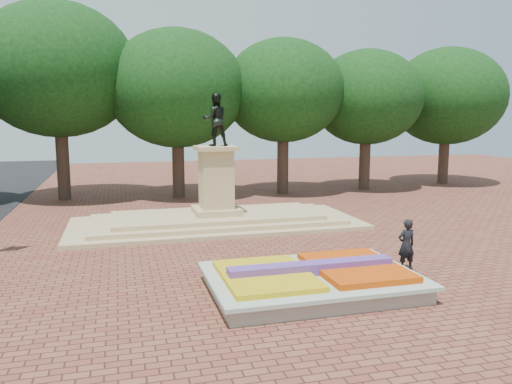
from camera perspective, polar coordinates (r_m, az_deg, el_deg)
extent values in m
plane|color=brown|center=(17.13, 0.67, -9.39)|extent=(90.00, 90.00, 0.00)
cube|color=gray|center=(15.57, 6.36, -10.42)|extent=(6.00, 4.00, 0.45)
cube|color=beige|center=(15.49, 6.37, -9.46)|extent=(6.30, 4.30, 0.12)
cube|color=#CD580B|center=(16.03, 11.25, -8.47)|extent=(2.60, 3.40, 0.22)
cube|color=gold|center=(14.99, 1.16, -9.54)|extent=(2.60, 3.40, 0.18)
cube|color=#523086|center=(15.42, 6.39, -8.68)|extent=(5.20, 0.55, 0.38)
cube|color=tan|center=(24.63, -4.52, -3.61)|extent=(14.00, 6.00, 0.20)
cube|color=tan|center=(24.59, -4.53, -3.15)|extent=(12.00, 5.00, 0.20)
cube|color=tan|center=(24.55, -4.54, -2.69)|extent=(10.00, 4.00, 0.20)
cube|color=tan|center=(24.50, -4.54, -2.12)|extent=(2.20, 2.20, 0.30)
cube|color=tan|center=(24.27, -4.59, 1.48)|extent=(1.50, 1.50, 2.80)
cube|color=tan|center=(24.13, -4.63, 5.02)|extent=(1.90, 1.90, 0.20)
imported|color=black|center=(24.08, -4.67, 8.23)|extent=(1.22, 0.95, 2.50)
cylinder|color=#34261C|center=(33.99, -21.27, 2.44)|extent=(0.80, 0.80, 4.00)
ellipsoid|color=black|center=(33.86, -21.71, 10.35)|extent=(8.80, 8.80, 7.48)
cylinder|color=#34261C|center=(33.99, -9.45, 2.90)|extent=(0.80, 0.80, 4.00)
ellipsoid|color=black|center=(33.87, -9.65, 10.83)|extent=(8.80, 8.80, 7.48)
cylinder|color=#34261C|center=(35.42, 1.90, 3.24)|extent=(0.80, 0.80, 4.00)
ellipsoid|color=black|center=(35.29, 1.94, 10.85)|extent=(8.80, 8.80, 7.48)
cylinder|color=#34261C|center=(38.09, 12.02, 3.43)|extent=(0.80, 0.80, 4.00)
ellipsoid|color=black|center=(37.98, 12.24, 10.50)|extent=(8.80, 8.80, 7.48)
cylinder|color=#34261C|center=(41.78, 20.59, 3.51)|extent=(0.80, 0.80, 4.00)
ellipsoid|color=black|center=(41.67, 20.93, 9.94)|extent=(8.80, 8.80, 7.48)
imported|color=black|center=(18.08, 16.80, -5.81)|extent=(0.68, 0.46, 1.81)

